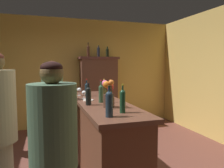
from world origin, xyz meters
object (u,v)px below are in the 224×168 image
at_px(display_bottle_left, 88,51).
at_px(patron_by_cabinet, 54,160).
at_px(cheese_plate, 88,100).
at_px(patron_tall, 53,110).
at_px(flower_arrangement, 109,94).
at_px(wine_bottle_merlot, 123,100).
at_px(wine_bottle_pinot, 88,95).
at_px(wine_bottle_riesling, 101,93).
at_px(display_bottle_center, 107,52).
at_px(display_bottle_midleft, 99,51).
at_px(wine_glass_mid, 84,93).
at_px(wine_bottle_chardonnay, 87,89).
at_px(wine_glass_front, 79,90).
at_px(wine_bottle_malbec, 104,88).
at_px(wine_bottle_syrah, 109,103).
at_px(display_cabinet, 99,91).
at_px(bar_counter, 101,137).

distance_m(display_bottle_left, patron_by_cabinet, 3.96).
xyz_separation_m(cheese_plate, patron_tall, (-0.50, 0.24, -0.16)).
xyz_separation_m(flower_arrangement, cheese_plate, (-0.14, 0.57, -0.16)).
distance_m(wine_bottle_merlot, patron_tall, 1.38).
height_order(wine_bottle_pinot, patron_by_cabinet, patron_by_cabinet).
xyz_separation_m(wine_bottle_riesling, display_bottle_center, (0.81, 2.43, 0.72)).
distance_m(wine_bottle_pinot, wine_bottle_merlot, 0.62).
relative_size(display_bottle_left, display_bottle_midleft, 1.16).
xyz_separation_m(wine_glass_mid, display_bottle_left, (0.48, 2.01, 0.80)).
relative_size(wine_bottle_chardonnay, wine_bottle_pinot, 1.01).
distance_m(wine_bottle_chardonnay, wine_glass_front, 0.14).
height_order(patron_tall, patron_by_cabinet, patron_tall).
distance_m(wine_bottle_malbec, cheese_plate, 0.60).
distance_m(flower_arrangement, display_bottle_center, 2.99).
bearing_deg(wine_bottle_chardonnay, display_bottle_midleft, 69.81).
relative_size(flower_arrangement, display_bottle_midleft, 1.15).
relative_size(wine_bottle_riesling, wine_bottle_merlot, 1.00).
bearing_deg(wine_bottle_malbec, wine_bottle_riesling, -109.08).
bearing_deg(display_bottle_center, patron_tall, -126.22).
bearing_deg(wine_bottle_malbec, cheese_plate, -129.19).
xyz_separation_m(wine_bottle_riesling, wine_glass_front, (-0.19, 0.75, -0.04)).
xyz_separation_m(wine_bottle_syrah, cheese_plate, (-0.01, 1.04, -0.14)).
bearing_deg(display_bottle_left, patron_tall, -115.58).
bearing_deg(cheese_plate, flower_arrangement, -76.08).
relative_size(cheese_plate, display_bottle_center, 0.55).
bearing_deg(cheese_plate, wine_glass_front, 95.23).
height_order(display_cabinet, patron_by_cabinet, display_cabinet).
height_order(wine_bottle_chardonnay, wine_bottle_syrah, wine_bottle_syrah).
bearing_deg(flower_arrangement, wine_glass_front, 99.76).
bearing_deg(wine_glass_mid, wine_glass_front, 93.95).
bearing_deg(wine_bottle_riesling, display_bottle_center, 71.56).
bearing_deg(wine_bottle_malbec, patron_tall, -166.11).
xyz_separation_m(wine_bottle_syrah, flower_arrangement, (0.13, 0.47, 0.02)).
height_order(wine_bottle_syrah, patron_tall, patron_tall).
relative_size(bar_counter, patron_tall, 1.42).
relative_size(bar_counter, wine_bottle_merlot, 7.40).
relative_size(wine_bottle_pinot, wine_bottle_syrah, 0.91).
xyz_separation_m(bar_counter, wine_bottle_pinot, (-0.23, -0.23, 0.67)).
bearing_deg(wine_glass_front, cheese_plate, -84.77).
relative_size(wine_bottle_merlot, wine_bottle_syrah, 1.00).
relative_size(wine_glass_mid, cheese_plate, 0.81).
relative_size(wine_glass_front, flower_arrangement, 0.39).
distance_m(wine_bottle_syrah, patron_tall, 1.41).
relative_size(display_bottle_left, patron_tall, 0.21).
xyz_separation_m(wine_bottle_riesling, wine_bottle_malbec, (0.23, 0.66, -0.02)).
bearing_deg(patron_by_cabinet, bar_counter, 4.70).
relative_size(display_cabinet, display_bottle_left, 5.16).
bearing_deg(wine_bottle_riesling, patron_tall, 145.00).
height_order(display_bottle_center, patron_tall, display_bottle_center).
bearing_deg(wine_glass_front, wine_bottle_merlot, -80.11).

